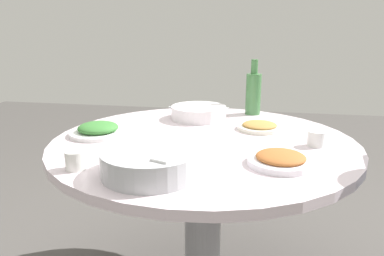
# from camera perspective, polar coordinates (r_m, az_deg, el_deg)

# --- Properties ---
(round_dining_table) EXTENTS (1.22, 1.22, 0.76)m
(round_dining_table) POSITION_cam_1_polar(r_m,az_deg,el_deg) (1.55, 1.75, -7.88)
(round_dining_table) COLOR #99999E
(round_dining_table) RESTS_ON ground
(rice_bowl) EXTENTS (0.31, 0.31, 0.09)m
(rice_bowl) POSITION_cam_1_polar(r_m,az_deg,el_deg) (1.13, -6.44, -5.25)
(rice_bowl) COLOR #B2B5BA
(rice_bowl) RESTS_ON round_dining_table
(soup_bowl) EXTENTS (0.27, 0.30, 0.06)m
(soup_bowl) POSITION_cam_1_polar(r_m,az_deg,el_deg) (1.81, 1.04, 2.38)
(soup_bowl) COLOR silver
(soup_bowl) RESTS_ON round_dining_table
(dish_greens) EXTENTS (0.24, 0.24, 0.05)m
(dish_greens) POSITION_cam_1_polar(r_m,az_deg,el_deg) (1.58, -14.42, -0.29)
(dish_greens) COLOR white
(dish_greens) RESTS_ON round_dining_table
(dish_tofu_braise) EXTENTS (0.19, 0.19, 0.04)m
(dish_tofu_braise) POSITION_cam_1_polar(r_m,az_deg,el_deg) (1.64, 10.49, 0.26)
(dish_tofu_braise) COLOR silver
(dish_tofu_braise) RESTS_ON round_dining_table
(dish_stirfry) EXTENTS (0.22, 0.22, 0.04)m
(dish_stirfry) POSITION_cam_1_polar(r_m,az_deg,el_deg) (1.24, 13.66, -4.78)
(dish_stirfry) COLOR white
(dish_stirfry) RESTS_ON round_dining_table
(green_bottle) EXTENTS (0.08, 0.08, 0.28)m
(green_bottle) POSITION_cam_1_polar(r_m,az_deg,el_deg) (1.93, 9.55, 5.51)
(green_bottle) COLOR #407541
(green_bottle) RESTS_ON round_dining_table
(tea_cup_near) EXTENTS (0.06, 0.06, 0.06)m
(tea_cup_near) POSITION_cam_1_polar(r_m,az_deg,el_deg) (1.46, 18.79, -1.60)
(tea_cup_near) COLOR silver
(tea_cup_near) RESTS_ON round_dining_table
(tea_cup_far) EXTENTS (0.06, 0.06, 0.06)m
(tea_cup_far) POSITION_cam_1_polar(r_m,az_deg,el_deg) (1.22, -17.75, -4.82)
(tea_cup_far) COLOR white
(tea_cup_far) RESTS_ON round_dining_table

